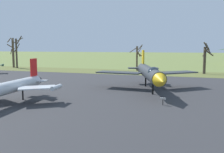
{
  "coord_description": "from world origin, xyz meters",
  "views": [
    {
      "loc": [
        14.33,
        -8.55,
        5.91
      ],
      "look_at": [
        4.5,
        20.43,
        2.37
      ],
      "focal_mm": 40.26,
      "sensor_mm": 36.0,
      "label": 1
    }
  ],
  "objects": [
    {
      "name": "info_placard_rear_left",
      "position": [
        11.18,
        16.92,
        0.55
      ],
      "size": [
        0.58,
        0.28,
        0.87
      ],
      "color": "black",
      "rests_on": "ground"
    },
    {
      "name": "jet_fighter_rear_left",
      "position": [
        8.26,
        25.22,
        2.48
      ],
      "size": [
        14.13,
        17.01,
        5.49
      ],
      "color": "#33383D",
      "rests_on": "ground"
    },
    {
      "name": "bare_tree_far_left",
      "position": [
        -36.98,
        52.05,
        4.57
      ],
      "size": [
        2.78,
        2.27,
        8.82
      ],
      "color": "brown",
      "rests_on": "ground"
    },
    {
      "name": "bare_tree_center",
      "position": [
        -0.1,
        54.08,
        3.63
      ],
      "size": [
        3.77,
        3.75,
        6.69
      ],
      "color": "brown",
      "rests_on": "ground"
    },
    {
      "name": "bare_tree_left_of_center",
      "position": [
        -34.53,
        50.76,
        4.85
      ],
      "size": [
        3.25,
        3.05,
        9.23
      ],
      "color": "#42382D",
      "rests_on": "ground"
    },
    {
      "name": "asphalt_apron",
      "position": [
        0.0,
        16.24,
        0.03
      ],
      "size": [
        93.18,
        54.14,
        0.05
      ],
      "primitive_type": "cube",
      "color": "#333335",
      "rests_on": "ground"
    },
    {
      "name": "jet_fighter_rear_center",
      "position": [
        -3.84,
        11.93,
        1.85
      ],
      "size": [
        9.53,
        13.32,
        4.58
      ],
      "color": "silver",
      "rests_on": "ground"
    },
    {
      "name": "grass_verge_strip",
      "position": [
        0.0,
        49.31,
        0.03
      ],
      "size": [
        153.18,
        12.0,
        0.06
      ],
      "primitive_type": "cube",
      "color": "#606632",
      "rests_on": "ground"
    },
    {
      "name": "bare_tree_right_of_center",
      "position": [
        16.02,
        50.95,
        3.62
      ],
      "size": [
        2.38,
        2.75,
        7.13
      ],
      "color": "#42382D",
      "rests_on": "ground"
    }
  ]
}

